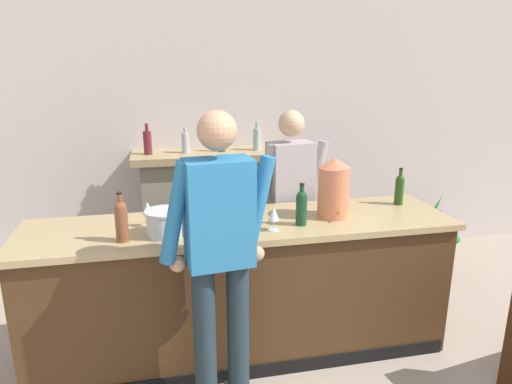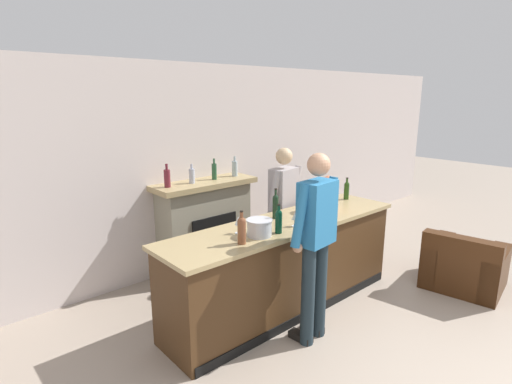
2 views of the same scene
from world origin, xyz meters
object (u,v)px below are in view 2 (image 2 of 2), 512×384
Objects in this scene: fireplace_stone at (205,225)px; wine_bottle_merlot_tall at (276,205)px; wine_bottle_burgundy_dark at (242,229)px; wine_bottle_riesling_slim at (347,190)px; person_bartender at (284,208)px; wine_glass_near_bucket at (295,217)px; ice_bucket_steel at (259,228)px; wine_bottle_chardonnay_pale at (320,206)px; wine_bottle_port_short at (279,220)px; wine_glass_mid_counter at (312,213)px; potted_plant_corner at (334,220)px; person_customer at (315,240)px; armchair_black at (463,268)px; copper_dispenser at (327,193)px; wine_glass_by_dispenser at (238,222)px.

fireplace_stone reaches higher than wine_bottle_merlot_tall.
wine_bottle_burgundy_dark is 1.09× the size of wine_bottle_riesling_slim.
person_bartender is 11.33× the size of wine_glass_near_bucket.
wine_bottle_chardonnay_pale is at bearing 0.17° from ice_bucket_steel.
wine_bottle_burgundy_dark is 1.06× the size of wine_bottle_port_short.
potted_plant_corner is at bearing 31.78° from wine_glass_mid_counter.
person_customer reaches higher than wine_bottle_port_short.
copper_dispenser reaches higher than armchair_black.
wine_bottle_riesling_slim is (1.28, -0.01, -0.02)m from wine_bottle_merlot_tall.
fireplace_stone reaches higher than potted_plant_corner.
wine_bottle_merlot_tall is at bearing -157.31° from potted_plant_corner.
person_customer reaches higher than fireplace_stone.
wine_bottle_port_short is (-0.83, -0.75, 0.20)m from person_bartender.
ice_bucket_steel is 0.81× the size of wine_bottle_burgundy_dark.
wine_bottle_riesling_slim is at bearing 119.59° from armchair_black.
copper_dispenser is at bearing -15.24° from wine_bottle_merlot_tall.
person_bartender reaches higher than wine_glass_by_dispenser.
person_bartender is 0.93m from wine_glass_near_bucket.
wine_bottle_merlot_tall is (-0.67, 0.18, -0.07)m from copper_dispenser.
fireplace_stone is 1.56m from wine_glass_by_dispenser.
wine_bottle_merlot_tall is at bearing 147.20° from armchair_black.
wine_bottle_riesling_slim reaches higher than wine_glass_mid_counter.
wine_bottle_riesling_slim is at bearing 12.59° from wine_bottle_port_short.
person_customer is 0.79m from wine_bottle_chardonnay_pale.
wine_glass_mid_counter is at bearing -113.89° from person_bartender.
person_customer is 0.48m from wine_glass_near_bucket.
copper_dispenser is at bearing 23.36° from wine_bottle_chardonnay_pale.
potted_plant_corner is 1.75m from wine_bottle_riesling_slim.
wine_bottle_chardonnay_pale is 1.93× the size of wine_glass_near_bucket.
ice_bucket_steel is at bearing 10.84° from wine_bottle_burgundy_dark.
fireplace_stone is 1.67m from wine_glass_near_bucket.
wine_glass_near_bucket is at bearing -175.41° from wine_bottle_chardonnay_pale.
wine_glass_near_bucket is 0.62m from wine_glass_by_dispenser.
ice_bucket_steel is 1.81m from wine_bottle_riesling_slim.
person_bartender is at bearing 131.52° from armchair_black.
wine_glass_near_bucket is (-0.04, -0.33, -0.04)m from wine_bottle_merlot_tall.
armchair_black is at bearing -25.07° from wine_glass_near_bucket.
wine_glass_by_dispenser is (-0.39, 0.66, 0.11)m from person_customer.
wine_bottle_chardonnay_pale is 0.22m from wine_glass_mid_counter.
wine_bottle_port_short is at bearing -167.41° from wine_bottle_riesling_slim.
wine_glass_mid_counter is at bearing -80.68° from fireplace_stone.
wine_glass_near_bucket reaches higher than potted_plant_corner.
copper_dispenser is at bearing 33.28° from person_customer.
ice_bucket_steel is (-2.90, -1.30, 0.84)m from potted_plant_corner.
wine_bottle_merlot_tall is at bearing 30.66° from ice_bucket_steel.
wine_bottle_riesling_slim is (0.61, 0.17, -0.09)m from copper_dispenser.
wine_bottle_port_short is at bearing -153.19° from potted_plant_corner.
wine_glass_near_bucket is at bearing -151.27° from potted_plant_corner.
armchair_black is 5.71× the size of wine_glass_by_dispenser.
copper_dispenser is at bearing 10.69° from wine_bottle_port_short.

